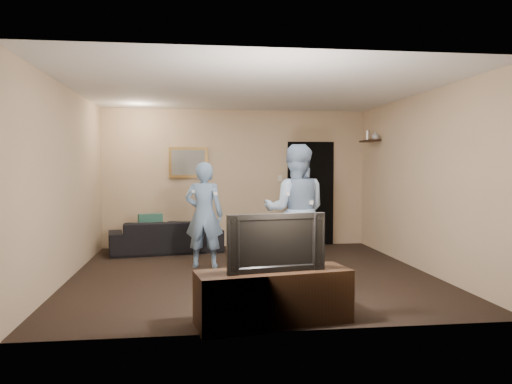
{
  "coord_description": "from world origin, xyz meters",
  "views": [
    {
      "loc": [
        -0.83,
        -6.98,
        1.53
      ],
      "look_at": [
        0.1,
        0.3,
        1.15
      ],
      "focal_mm": 35.0,
      "sensor_mm": 36.0,
      "label": 1
    }
  ],
  "objects": [
    {
      "name": "wall_back",
      "position": [
        0.0,
        2.5,
        1.3
      ],
      "size": [
        5.0,
        0.04,
        2.6
      ],
      "primitive_type": "cube",
      "color": "tan",
      "rests_on": "ground"
    },
    {
      "name": "throw_pillow",
      "position": [
        -1.57,
        1.94,
        0.48
      ],
      "size": [
        0.44,
        0.24,
        0.42
      ],
      "primitive_type": "cube",
      "rotation": [
        0.0,
        0.0,
        0.28
      ],
      "color": "#1A4F43",
      "rests_on": "sofa"
    },
    {
      "name": "shelf_figurine",
      "position": [
        2.39,
        1.92,
        2.09
      ],
      "size": [
        0.06,
        0.06,
        0.18
      ],
      "primitive_type": "cylinder",
      "color": "silver",
      "rests_on": "wall_shelf"
    },
    {
      "name": "television",
      "position": [
        -0.05,
        -2.24,
        0.8
      ],
      "size": [
        0.98,
        0.29,
        0.56
      ],
      "primitive_type": "imported",
      "rotation": [
        0.0,
        0.0,
        0.17
      ],
      "color": "black",
      "rests_on": "tv_console"
    },
    {
      "name": "sofa",
      "position": [
        -1.3,
        1.94,
        0.29
      ],
      "size": [
        2.06,
        1.09,
        0.57
      ],
      "primitive_type": "imported",
      "rotation": [
        0.0,
        0.0,
        3.32
      ],
      "color": "black",
      "rests_on": "ground"
    },
    {
      "name": "painting_canvas",
      "position": [
        -0.9,
        2.45,
        1.6
      ],
      "size": [
        0.62,
        0.01,
        0.47
      ],
      "primitive_type": "cube",
      "color": "slate",
      "rests_on": "painting_frame"
    },
    {
      "name": "ceiling",
      "position": [
        0.0,
        0.0,
        2.6
      ],
      "size": [
        5.0,
        5.0,
        0.04
      ],
      "primitive_type": "cube",
      "color": "silver",
      "rests_on": "wall_back"
    },
    {
      "name": "shelf_vase",
      "position": [
        2.39,
        1.53,
        2.07
      ],
      "size": [
        0.14,
        0.14,
        0.14
      ],
      "primitive_type": "imported",
      "rotation": [
        0.0,
        0.0,
        -0.08
      ],
      "color": "#B1B1B6",
      "rests_on": "wall_shelf"
    },
    {
      "name": "wii_player_left",
      "position": [
        -0.66,
        0.55,
        0.8
      ],
      "size": [
        0.65,
        0.53,
        1.6
      ],
      "color": "#6E94BF",
      "rests_on": "ground"
    },
    {
      "name": "ground",
      "position": [
        0.0,
        0.0,
        0.0
      ],
      "size": [
        5.0,
        5.0,
        0.0
      ],
      "primitive_type": "plane",
      "color": "black",
      "rests_on": "ground"
    },
    {
      "name": "wii_player_right",
      "position": [
        0.58,
        -0.27,
        0.91
      ],
      "size": [
        1.02,
        0.87,
        1.83
      ],
      "color": "#90AFD1",
      "rests_on": "ground"
    },
    {
      "name": "light_switch",
      "position": [
        0.85,
        2.48,
        1.3
      ],
      "size": [
        0.08,
        0.02,
        0.12
      ],
      "primitive_type": "cube",
      "color": "silver",
      "rests_on": "wall_back"
    },
    {
      "name": "doorway",
      "position": [
        1.45,
        2.47,
        1.0
      ],
      "size": [
        0.9,
        0.06,
        2.0
      ],
      "primitive_type": "cube",
      "color": "black",
      "rests_on": "ground"
    },
    {
      "name": "wall_shelf",
      "position": [
        2.39,
        1.8,
        1.99
      ],
      "size": [
        0.2,
        0.6,
        0.03
      ],
      "primitive_type": "cube",
      "color": "black",
      "rests_on": "wall_right"
    },
    {
      "name": "wall_right",
      "position": [
        2.5,
        0.0,
        1.3
      ],
      "size": [
        0.04,
        5.0,
        2.6
      ],
      "primitive_type": "cube",
      "color": "tan",
      "rests_on": "ground"
    },
    {
      "name": "painting_frame",
      "position": [
        -0.9,
        2.48,
        1.6
      ],
      "size": [
        0.72,
        0.05,
        0.57
      ],
      "primitive_type": "cube",
      "color": "olive",
      "rests_on": "wall_back"
    },
    {
      "name": "wall_front",
      "position": [
        0.0,
        -2.5,
        1.3
      ],
      "size": [
        5.0,
        0.04,
        2.6
      ],
      "primitive_type": "cube",
      "color": "tan",
      "rests_on": "ground"
    },
    {
      "name": "wall_left",
      "position": [
        -2.5,
        0.0,
        1.3
      ],
      "size": [
        0.04,
        5.0,
        2.6
      ],
      "primitive_type": "cube",
      "color": "tan",
      "rests_on": "ground"
    },
    {
      "name": "tv_console",
      "position": [
        -0.05,
        -2.24,
        0.25
      ],
      "size": [
        1.57,
        0.73,
        0.54
      ],
      "primitive_type": "cube",
      "rotation": [
        0.0,
        0.0,
        0.17
      ],
      "color": "black",
      "rests_on": "ground"
    }
  ]
}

